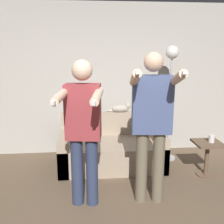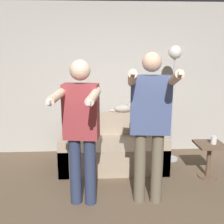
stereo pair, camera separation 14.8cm
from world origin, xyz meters
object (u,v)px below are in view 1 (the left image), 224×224
cat (121,108)px  floor_lamp (171,73)px  cup (212,139)px  couch (111,149)px  person_right (152,118)px  side_table (207,152)px  person_left (83,125)px

cat → floor_lamp: bearing=-13.3°
cup → cat: bearing=144.9°
couch → floor_lamp: floor_lamp is taller
person_right → side_table: size_ratio=3.50×
cat → side_table: size_ratio=0.80×
person_right → cat: (-0.16, 1.44, -0.19)m
side_table → cup: 0.21m
person_left → person_right: bearing=8.3°
person_left → cat: (0.62, 1.45, -0.13)m
floor_lamp → cup: bearing=-56.9°
floor_lamp → cup: (0.43, -0.66, -0.88)m
cat → floor_lamp: (0.77, -0.18, 0.59)m
person_left → side_table: person_left is taller
couch → floor_lamp: 1.55m
floor_lamp → cup: 1.19m
person_right → cup: 1.30m
person_left → cat: person_left is taller
person_right → couch: bearing=114.6°
couch → person_left: 1.39m
cat → couch: bearing=-120.8°
floor_lamp → side_table: floor_lamp is taller
person_right → person_left: bearing=-173.5°
couch → cup: size_ratio=14.80×
couch → floor_lamp: bearing=9.2°
couch → cup: bearing=-19.8°
couch → side_table: bearing=-20.2°
person_left → side_table: (1.78, 0.60, -0.63)m
person_right → floor_lamp: 1.46m
couch → person_left: size_ratio=0.95×
cat → cup: size_ratio=3.74×
person_left → person_right: (0.78, 0.00, 0.06)m
person_right → cat: 1.46m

